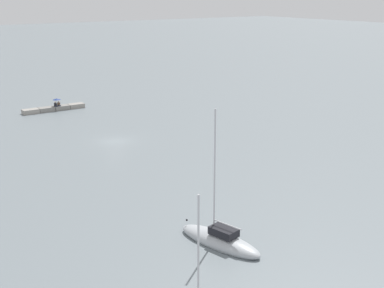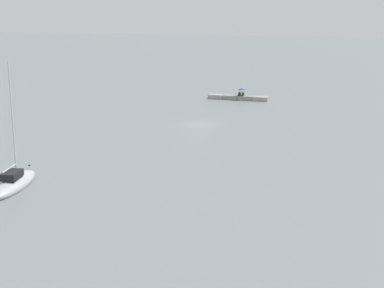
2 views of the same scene
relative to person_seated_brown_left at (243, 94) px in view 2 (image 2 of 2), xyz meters
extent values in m
plane|color=slate|center=(0.81, 21.27, -0.95)|extent=(500.00, 500.00, 0.00)
cube|color=gray|center=(-2.92, -0.12, -0.60)|extent=(2.42, 1.52, 0.69)
cube|color=gray|center=(-0.43, -0.12, -0.60)|extent=(2.42, 1.52, 0.69)
cube|color=gray|center=(2.05, -0.12, -0.60)|extent=(2.42, 1.52, 0.69)
cube|color=gray|center=(4.54, -0.12, -0.60)|extent=(2.42, 1.52, 0.69)
cube|color=#1E2333|center=(0.01, 0.20, -0.17)|extent=(0.38, 0.43, 0.16)
cube|color=brown|center=(0.00, -0.08, 0.01)|extent=(0.41, 0.24, 0.52)
sphere|color=tan|center=(0.00, -0.08, 0.37)|extent=(0.22, 0.22, 0.22)
cube|color=#1E2333|center=(0.57, 0.24, -0.17)|extent=(0.38, 0.43, 0.16)
cube|color=#232328|center=(0.56, -0.04, 0.01)|extent=(0.41, 0.24, 0.52)
sphere|color=tan|center=(0.56, -0.04, 0.37)|extent=(0.22, 0.22, 0.22)
cylinder|color=black|center=(0.28, -0.07, 0.27)|extent=(0.02, 0.02, 1.05)
cone|color=navy|center=(0.28, -0.07, 0.86)|extent=(1.24, 1.24, 0.22)
sphere|color=black|center=(0.28, -0.07, 0.99)|extent=(0.05, 0.05, 0.05)
ellipsoid|color=#ADB2B7|center=(7.11, 50.94, -0.69)|extent=(3.64, 7.57, 1.25)
cube|color=black|center=(7.02, 51.29, 0.23)|extent=(1.67, 2.27, 0.57)
cylinder|color=silver|center=(7.23, 50.37, 4.62)|extent=(0.13, 0.13, 9.35)
cylinder|color=silver|center=(6.95, 51.62, 0.88)|extent=(0.65, 2.51, 0.09)
sphere|color=black|center=(7.85, 47.67, -0.01)|extent=(0.17, 0.17, 0.17)
camera|label=1|loc=(28.94, 78.94, 17.17)|focal=49.21mm
camera|label=2|loc=(-20.70, 87.95, 13.22)|focal=52.31mm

